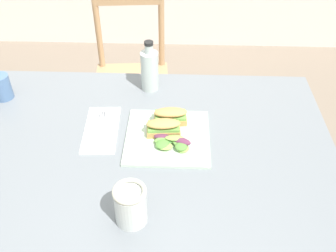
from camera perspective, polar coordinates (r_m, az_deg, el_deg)
The scene contains 11 objects.
dining_table at distance 1.36m, azimuth -5.08°, elevation -6.42°, with size 1.34×0.87×0.74m.
chair_wooden_far at distance 2.14m, azimuth -5.39°, elevation 7.03°, with size 0.43×0.43×0.87m.
plate_lunch at distance 1.29m, azimuth -0.07°, elevation -1.65°, with size 0.28×0.28×0.01m, color beige.
sandwich_half_front at distance 1.28m, azimuth -0.67°, elevation -0.15°, with size 0.12×0.07×0.06m.
sandwich_half_back at distance 1.33m, azimuth 0.37°, elevation 1.53°, with size 0.12×0.07×0.06m.
salad_mixed_greens at distance 1.25m, azimuth 0.21°, elevation -2.20°, with size 0.13×0.12×0.03m.
napkin_folded at distance 1.35m, azimuth -9.82°, elevation -0.49°, with size 0.11×0.25×0.00m, color white.
fork_on_napkin at distance 1.36m, azimuth -9.81°, elevation 0.10°, with size 0.04×0.19×0.00m.
bottle_cold_brew at distance 1.49m, azimuth -2.72°, elevation 7.95°, with size 0.07×0.07×0.20m.
mason_jar_iced_tea at distance 1.03m, azimuth -5.53°, elevation -11.73°, with size 0.09×0.09×0.12m.
cup_extra_side at distance 1.58m, azimuth -23.39°, elevation 5.31°, with size 0.07×0.07×0.10m, color #4C6B93.
Camera 1 is at (0.16, -0.91, 1.60)m, focal length 41.24 mm.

